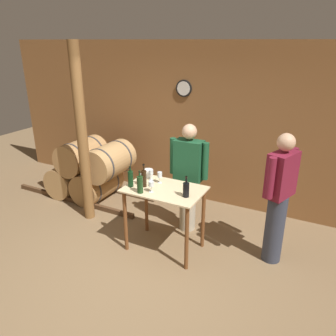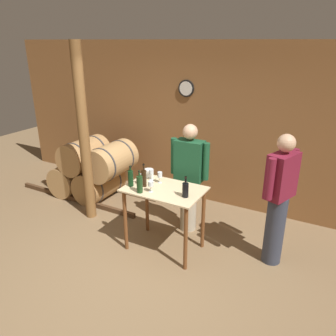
% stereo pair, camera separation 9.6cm
% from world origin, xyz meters
% --- Properties ---
extents(ground_plane, '(14.00, 14.00, 0.00)m').
position_xyz_m(ground_plane, '(0.00, 0.00, 0.00)').
color(ground_plane, brown).
extents(back_wall, '(8.40, 0.08, 2.70)m').
position_xyz_m(back_wall, '(-0.00, 2.50, 1.35)').
color(back_wall, brown).
rests_on(back_wall, ground_plane).
extents(barrel_rack, '(2.56, 0.85, 1.07)m').
position_xyz_m(barrel_rack, '(-1.87, 1.63, 0.52)').
color(barrel_rack, '#4C331E').
rests_on(barrel_rack, ground_plane).
extents(tasting_table, '(1.01, 0.66, 0.90)m').
position_xyz_m(tasting_table, '(0.07, 0.82, 0.71)').
color(tasting_table, beige).
rests_on(tasting_table, ground_plane).
extents(wooden_post, '(0.16, 0.16, 2.70)m').
position_xyz_m(wooden_post, '(-1.41, 1.02, 1.35)').
color(wooden_post, brown).
rests_on(wooden_post, ground_plane).
extents(wine_bottle_far_left, '(0.07, 0.07, 0.28)m').
position_xyz_m(wine_bottle_far_left, '(-0.35, 0.68, 1.02)').
color(wine_bottle_far_left, black).
rests_on(wine_bottle_far_left, tasting_table).
extents(wine_bottle_left, '(0.07, 0.07, 0.31)m').
position_xyz_m(wine_bottle_left, '(-0.19, 0.76, 1.02)').
color(wine_bottle_left, black).
rests_on(wine_bottle_left, tasting_table).
extents(wine_bottle_center, '(0.08, 0.08, 0.30)m').
position_xyz_m(wine_bottle_center, '(-0.14, 0.58, 1.02)').
color(wine_bottle_center, '#193819').
rests_on(wine_bottle_center, tasting_table).
extents(wine_bottle_right, '(0.08, 0.08, 0.27)m').
position_xyz_m(wine_bottle_right, '(0.42, 0.73, 1.00)').
color(wine_bottle_right, black).
rests_on(wine_bottle_right, tasting_table).
extents(wine_glass_near_left, '(0.06, 0.06, 0.14)m').
position_xyz_m(wine_glass_near_left, '(-0.26, 0.82, 1.01)').
color(wine_glass_near_left, silver).
rests_on(wine_glass_near_left, tasting_table).
extents(wine_glass_near_center, '(0.06, 0.06, 0.15)m').
position_xyz_m(wine_glass_near_center, '(-0.22, 0.98, 1.01)').
color(wine_glass_near_center, silver).
rests_on(wine_glass_near_center, tasting_table).
extents(wine_glass_near_right, '(0.06, 0.06, 0.15)m').
position_xyz_m(wine_glass_near_right, '(-0.07, 0.96, 1.01)').
color(wine_glass_near_right, silver).
rests_on(wine_glass_near_right, tasting_table).
extents(wine_glass_far_side, '(0.07, 0.07, 0.14)m').
position_xyz_m(wine_glass_far_side, '(-0.03, 0.66, 1.01)').
color(wine_glass_far_side, silver).
rests_on(wine_glass_far_side, tasting_table).
extents(ice_bucket, '(0.13, 0.13, 0.11)m').
position_xyz_m(ice_bucket, '(-0.31, 1.07, 0.96)').
color(ice_bucket, white).
rests_on(ice_bucket, tasting_table).
extents(person_host, '(0.59, 0.24, 1.63)m').
position_xyz_m(person_host, '(0.14, 1.43, 0.86)').
color(person_host, '#B7AD93').
rests_on(person_host, ground_plane).
extents(person_visitor_with_scarf, '(0.34, 0.56, 1.71)m').
position_xyz_m(person_visitor_with_scarf, '(1.43, 1.24, 0.90)').
color(person_visitor_with_scarf, '#333847').
rests_on(person_visitor_with_scarf, ground_plane).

